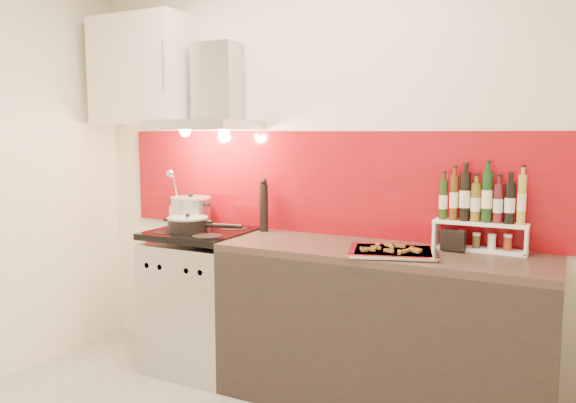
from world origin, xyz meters
The scene contains 13 objects.
back_wall centered at (0.00, 1.40, 1.30)m, with size 3.40×0.02×2.60m, color silver.
backsplash centered at (0.05, 1.39, 1.22)m, with size 3.00×0.02×0.64m, color maroon.
range_stove centered at (-0.70, 1.10, 0.44)m, with size 0.60×0.60×0.91m.
counter centered at (0.50, 1.10, 0.45)m, with size 1.80×0.60×0.90m.
range_hood centered at (-0.70, 1.24, 1.74)m, with size 0.62×0.50×0.61m.
upper_cabinet centered at (-1.25, 1.22, 1.95)m, with size 0.70×0.35×0.72m, color silver.
stock_pot centered at (-0.87, 1.21, 1.01)m, with size 0.27×0.27×0.23m.
saute_pan centered at (-0.74, 1.03, 0.96)m, with size 0.49×0.26×0.12m.
utensil_jar centered at (-0.98, 1.18, 1.02)m, with size 0.08×0.12×0.39m.
pepper_mill centered at (-0.35, 1.29, 1.07)m, with size 0.05×0.05×0.34m.
step_shelf centered at (0.98, 1.29, 1.10)m, with size 0.49×0.13×0.43m.
caddy_box centered at (0.85, 1.21, 0.96)m, with size 0.12×0.05×0.11m, color black.
baking_tray centered at (0.59, 1.00, 0.92)m, with size 0.53×0.46×0.03m.
Camera 1 is at (1.41, -1.81, 1.53)m, focal length 35.00 mm.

